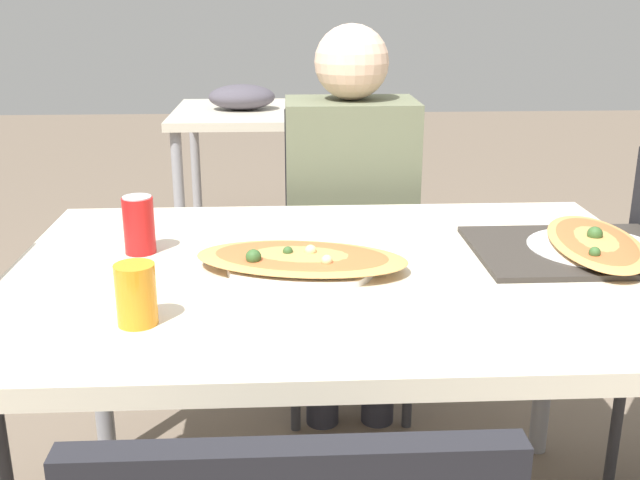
{
  "coord_description": "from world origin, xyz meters",
  "views": [
    {
      "loc": [
        -0.11,
        -1.43,
        1.26
      ],
      "look_at": [
        -0.04,
        -0.0,
        0.79
      ],
      "focal_mm": 42.0,
      "sensor_mm": 36.0,
      "label": 1
    }
  ],
  "objects_px": {
    "dining_table": "(338,296)",
    "soda_can": "(139,225)",
    "pizza_main": "(301,261)",
    "drink_glass": "(136,294)",
    "pizza_second": "(595,245)",
    "chair_far_seated": "(346,246)",
    "person_seated": "(350,197)"
  },
  "relations": [
    {
      "from": "dining_table",
      "to": "soda_can",
      "type": "height_order",
      "value": "soda_can"
    },
    {
      "from": "pizza_main",
      "to": "dining_table",
      "type": "bearing_deg",
      "value": 6.86
    },
    {
      "from": "soda_can",
      "to": "drink_glass",
      "type": "xyz_separation_m",
      "value": [
        0.06,
        -0.37,
        -0.01
      ]
    },
    {
      "from": "pizza_second",
      "to": "drink_glass",
      "type": "bearing_deg",
      "value": -160.87
    },
    {
      "from": "pizza_main",
      "to": "pizza_second",
      "type": "height_order",
      "value": "pizza_second"
    },
    {
      "from": "dining_table",
      "to": "chair_far_seated",
      "type": "relative_size",
      "value": 1.46
    },
    {
      "from": "chair_far_seated",
      "to": "pizza_second",
      "type": "bearing_deg",
      "value": 122.22
    },
    {
      "from": "person_seated",
      "to": "pizza_second",
      "type": "xyz_separation_m",
      "value": [
        0.47,
        -0.63,
        0.05
      ]
    },
    {
      "from": "drink_glass",
      "to": "pizza_second",
      "type": "distance_m",
      "value": 0.97
    },
    {
      "from": "chair_far_seated",
      "to": "soda_can",
      "type": "xyz_separation_m",
      "value": [
        -0.51,
        -0.69,
        0.29
      ]
    },
    {
      "from": "dining_table",
      "to": "soda_can",
      "type": "distance_m",
      "value": 0.45
    },
    {
      "from": "pizza_main",
      "to": "pizza_second",
      "type": "bearing_deg",
      "value": 6.28
    },
    {
      "from": "chair_far_seated",
      "to": "dining_table",
      "type": "bearing_deg",
      "value": 83.88
    },
    {
      "from": "drink_glass",
      "to": "person_seated",
      "type": "bearing_deg",
      "value": 64.78
    },
    {
      "from": "dining_table",
      "to": "pizza_second",
      "type": "distance_m",
      "value": 0.57
    },
    {
      "from": "dining_table",
      "to": "soda_can",
      "type": "bearing_deg",
      "value": 164.83
    },
    {
      "from": "chair_far_seated",
      "to": "soda_can",
      "type": "relative_size",
      "value": 7.37
    },
    {
      "from": "dining_table",
      "to": "pizza_second",
      "type": "relative_size",
      "value": 3.16
    },
    {
      "from": "chair_far_seated",
      "to": "soda_can",
      "type": "height_order",
      "value": "chair_far_seated"
    },
    {
      "from": "dining_table",
      "to": "drink_glass",
      "type": "bearing_deg",
      "value": -144.37
    },
    {
      "from": "pizza_main",
      "to": "drink_glass",
      "type": "bearing_deg",
      "value": -138.66
    },
    {
      "from": "dining_table",
      "to": "chair_far_seated",
      "type": "height_order",
      "value": "chair_far_seated"
    },
    {
      "from": "soda_can",
      "to": "pizza_second",
      "type": "xyz_separation_m",
      "value": [
        0.98,
        -0.05,
        -0.04
      ]
    },
    {
      "from": "chair_far_seated",
      "to": "pizza_main",
      "type": "relative_size",
      "value": 1.98
    },
    {
      "from": "dining_table",
      "to": "soda_can",
      "type": "relative_size",
      "value": 10.74
    },
    {
      "from": "chair_far_seated",
      "to": "pizza_second",
      "type": "xyz_separation_m",
      "value": [
        0.47,
        -0.75,
        0.25
      ]
    },
    {
      "from": "soda_can",
      "to": "chair_far_seated",
      "type": "bearing_deg",
      "value": 53.9
    },
    {
      "from": "chair_far_seated",
      "to": "person_seated",
      "type": "bearing_deg",
      "value": 90.0
    },
    {
      "from": "dining_table",
      "to": "pizza_main",
      "type": "xyz_separation_m",
      "value": [
        -0.08,
        -0.01,
        0.08
      ]
    },
    {
      "from": "drink_glass",
      "to": "pizza_main",
      "type": "bearing_deg",
      "value": 41.34
    },
    {
      "from": "soda_can",
      "to": "pizza_second",
      "type": "relative_size",
      "value": 0.29
    },
    {
      "from": "pizza_main",
      "to": "pizza_second",
      "type": "relative_size",
      "value": 1.1
    }
  ]
}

